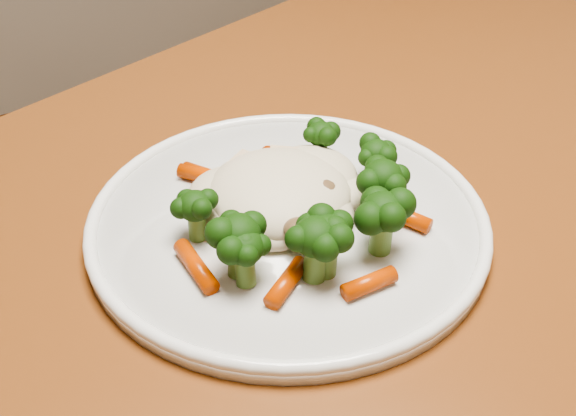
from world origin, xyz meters
The scene contains 3 objects.
dining_table centered at (0.18, -0.25, 0.64)m, with size 1.29×1.05×0.75m.
plate centered at (0.07, -0.23, 0.76)m, with size 0.30×0.30×0.01m, color white.
meal centered at (0.07, -0.24, 0.78)m, with size 0.19×0.19×0.05m.
Camera 1 is at (-0.14, -0.60, 1.09)m, focal length 45.00 mm.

